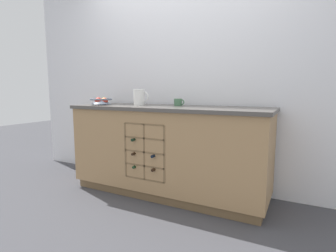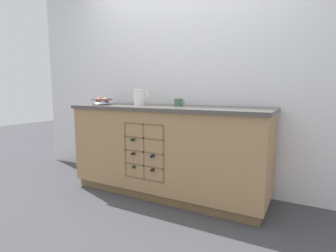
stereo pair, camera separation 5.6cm
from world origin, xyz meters
name	(u,v)px [view 1 (the left image)]	position (x,y,z in m)	size (l,w,h in m)	color
ground_plane	(168,193)	(0.00, 0.00, 0.00)	(14.00, 14.00, 0.00)	#424247
back_wall	(183,74)	(0.00, 0.38, 1.27)	(4.43, 0.06, 2.55)	white
kitchen_island	(168,150)	(0.00, 0.00, 0.47)	(2.07, 0.69, 0.93)	brown
fruit_bowl	(101,101)	(-0.80, -0.09, 0.97)	(0.24, 0.24, 0.08)	#4C5666
white_pitcher	(139,97)	(-0.36, 0.02, 1.02)	(0.18, 0.12, 0.17)	white
ceramic_mug	(178,102)	(0.05, 0.14, 0.96)	(0.12, 0.08, 0.08)	#4C7A56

